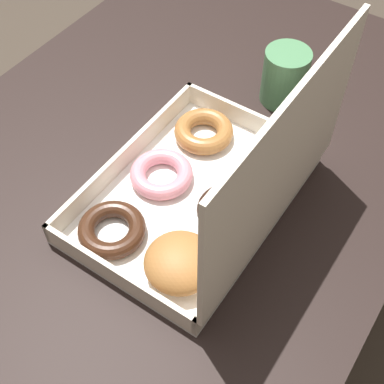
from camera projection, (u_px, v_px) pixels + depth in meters
ground_plane at (178, 331)px, 1.53m from camera, size 8.00×8.00×0.00m
dining_table at (171, 194)px, 1.02m from camera, size 1.25×0.84×0.74m
donut_box at (207, 193)px, 0.84m from camera, size 0.40×0.29×0.31m
coffee_mug at (285, 76)px, 1.01m from camera, size 0.09×0.09×0.11m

